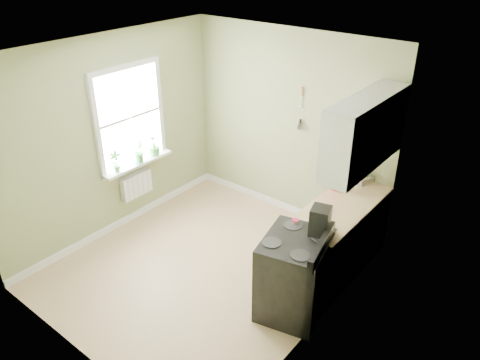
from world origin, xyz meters
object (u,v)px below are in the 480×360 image
Objects in this scene: stove at (294,275)px; stand_mixer at (365,170)px; coffee_maker at (320,223)px; kettle at (351,171)px.

stand_mixer is (-0.05, 1.69, 0.60)m from stove.
coffee_maker is at bearing -83.25° from stand_mixer.
coffee_maker is (0.12, 0.25, 0.59)m from stove.
stand_mixer is 0.19m from kettle.
stove is 1.79m from stand_mixer.
kettle is at bearing 103.64° from coffee_maker.
stove is at bearing -114.99° from coffee_maker.
stand_mixer is at bearing 6.39° from kettle.
stove is 5.85× the size of kettle.
stand_mixer is 2.13× the size of kettle.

